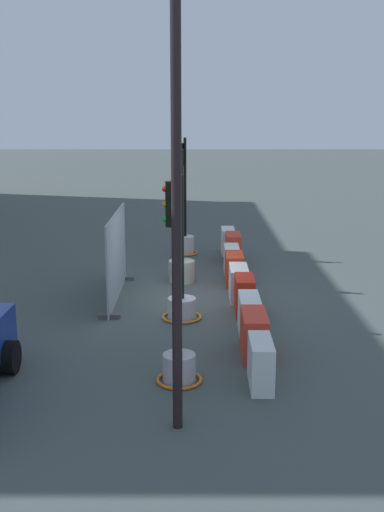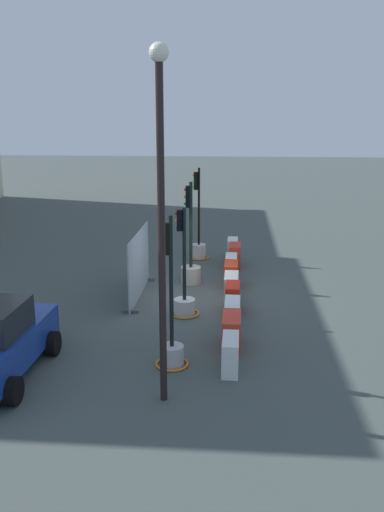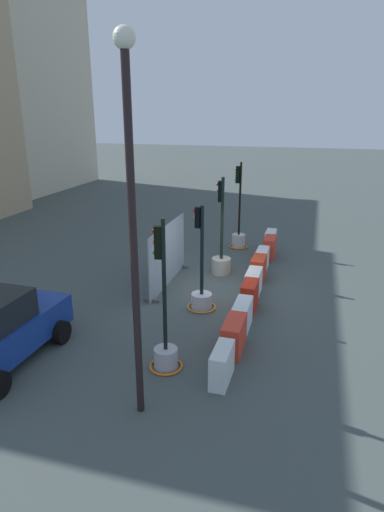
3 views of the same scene
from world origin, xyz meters
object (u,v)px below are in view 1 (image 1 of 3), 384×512
Objects in this scene: traffic_light_2 at (181,258)px; construction_barrier_0 at (261,363)px; construction_barrier_2 at (249,316)px; construction_barrier_7 at (233,248)px; construction_barrier_1 at (254,335)px; construction_barrier_6 at (232,260)px; construction_barrier_8 at (228,241)px; street_lamp_post at (176,137)px; construction_barrier_4 at (239,283)px; traffic_light_3 at (185,235)px; construction_barrier_5 at (234,269)px; traffic_light_1 at (181,295)px; construction_barrier_3 at (245,296)px; traffic_light_0 at (178,345)px.

traffic_light_2 is 6.83m from construction_barrier_0.
construction_barrier_2 reaches higher than construction_barrier_0.
construction_barrier_0 is 0.99× the size of construction_barrier_7.
traffic_light_2 is 3.10× the size of construction_barrier_1.
construction_barrier_7 reaches higher than construction_barrier_6.
construction_barrier_2 is at bearing -179.67° from construction_barrier_8.
construction_barrier_8 is at bearing -6.67° from street_lamp_post.
construction_barrier_2 is 6.41m from construction_barrier_7.
street_lamp_post is (-10.37, 1.45, 3.79)m from construction_barrier_7.
traffic_light_2 is 3.21× the size of construction_barrier_4.
construction_barrier_1 is at bearing 179.48° from construction_barrier_2.
traffic_light_3 is 3.23× the size of construction_barrier_1.
construction_barrier_0 is 1.35m from construction_barrier_1.
construction_barrier_1 is 7.58m from construction_barrier_7.
construction_barrier_8 is at bearing 0.22° from construction_barrier_1.
construction_barrier_7 reaches higher than construction_barrier_2.
traffic_light_1 is at bearing 154.55° from construction_barrier_5.
construction_barrier_3 is 0.94× the size of construction_barrier_7.
traffic_light_3 is at bearing 0.24° from street_lamp_post.
construction_barrier_8 is (3.47, -1.45, -0.23)m from traffic_light_2.
traffic_light_2 is at bearing 41.38° from construction_barrier_4.
construction_barrier_4 is at bearing -15.77° from traffic_light_0.
construction_barrier_4 is at bearing -11.77° from street_lamp_post.
construction_barrier_1 is 1.02× the size of construction_barrier_2.
traffic_light_0 is 1.86m from construction_barrier_1.
construction_barrier_0 is 6.42m from construction_barrier_5.
construction_barrier_4 is at bearing -43.36° from traffic_light_1.
traffic_light_0 is 10.06m from construction_barrier_8.
traffic_light_3 is at bearing 8.05° from construction_barrier_0.
traffic_light_0 reaches higher than construction_barrier_0.
traffic_light_3 reaches higher than construction_barrier_7.
construction_barrier_0 is 1.06× the size of construction_barrier_3.
construction_barrier_4 is (5.02, 0.03, 0.00)m from construction_barrier_0.
construction_barrier_0 is (-10.05, -1.42, -0.21)m from traffic_light_3.
construction_barrier_4 is 0.16× the size of street_lamp_post.
construction_barrier_0 is at bearing -96.77° from traffic_light_0.
traffic_light_1 is 3.14× the size of construction_barrier_0.
construction_barrier_7 is at bearing -175.28° from construction_barrier_8.
traffic_light_0 reaches higher than construction_barrier_8.
traffic_light_0 is 3.20× the size of construction_barrier_2.
traffic_light_1 is 3.11m from traffic_light_2.
construction_barrier_3 is 3.68m from construction_barrier_6.
construction_barrier_2 is at bearing -179.11° from construction_barrier_6.
street_lamp_post reaches higher than construction_barrier_3.
construction_barrier_2 is 7.61m from construction_barrier_8.
traffic_light_2 reaches higher than construction_barrier_6.
construction_barrier_8 is (6.57, -1.39, -0.13)m from traffic_light_1.
traffic_light_0 reaches higher than traffic_light_2.
street_lamp_post is (-5.00, -0.04, 3.68)m from traffic_light_1.
traffic_light_0 reaches higher than construction_barrier_3.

